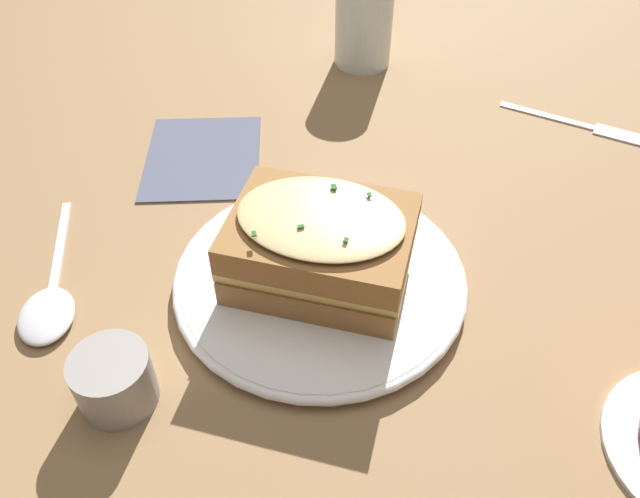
{
  "coord_description": "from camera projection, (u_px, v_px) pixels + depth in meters",
  "views": [
    {
      "loc": [
        0.36,
        0.12,
        0.39
      ],
      "look_at": [
        0.03,
        0.01,
        0.04
      ],
      "focal_mm": 35.0,
      "sensor_mm": 36.0,
      "label": 1
    }
  ],
  "objects": [
    {
      "name": "ground_plane",
      "position": [
        322.0,
        259.0,
        0.55
      ],
      "size": [
        2.4,
        2.4,
        0.0
      ],
      "primitive_type": "plane",
      "color": "olive"
    },
    {
      "name": "dinner_plate",
      "position": [
        320.0,
        278.0,
        0.52
      ],
      "size": [
        0.24,
        0.24,
        0.01
      ],
      "color": "white",
      "rests_on": "ground_plane"
    },
    {
      "name": "sandwich",
      "position": [
        320.0,
        245.0,
        0.49
      ],
      "size": [
        0.12,
        0.15,
        0.07
      ],
      "rotation": [
        0.0,
        0.0,
        1.64
      ],
      "color": "olive",
      "rests_on": "dinner_plate"
    },
    {
      "name": "water_glass",
      "position": [
        364.0,
        20.0,
        0.76
      ],
      "size": [
        0.07,
        0.07,
        0.11
      ],
      "primitive_type": "cylinder",
      "color": "silver",
      "rests_on": "ground_plane"
    },
    {
      "name": "fork",
      "position": [
        595.0,
        128.0,
        0.69
      ],
      "size": [
        0.04,
        0.17,
        0.0
      ],
      "rotation": [
        0.0,
        0.0,
        6.11
      ],
      "color": "silver",
      "rests_on": "ground_plane"
    },
    {
      "name": "spoon",
      "position": [
        48.0,
        307.0,
        0.5
      ],
      "size": [
        0.16,
        0.11,
        0.01
      ],
      "rotation": [
        0.0,
        0.0,
        5.21
      ],
      "color": "silver",
      "rests_on": "ground_plane"
    },
    {
      "name": "napkin",
      "position": [
        203.0,
        156.0,
        0.65
      ],
      "size": [
        0.18,
        0.16,
        0.0
      ],
      "primitive_type": "cube",
      "rotation": [
        0.0,
        0.0,
        0.37
      ],
      "color": "#4C5166",
      "rests_on": "ground_plane"
    },
    {
      "name": "condiment_pot",
      "position": [
        114.0,
        380.0,
        0.43
      ],
      "size": [
        0.06,
        0.06,
        0.04
      ],
      "primitive_type": "cylinder",
      "color": "gray",
      "rests_on": "ground_plane"
    }
  ]
}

